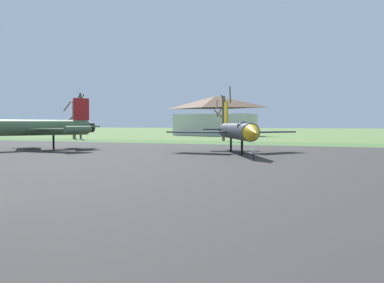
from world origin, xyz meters
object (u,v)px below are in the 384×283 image
(jet_fighter_front_right, at_px, (21,127))
(jet_fighter_rear_center, at_px, (237,131))
(visitor_building, at_px, (215,116))
(info_placard_rear_center, at_px, (254,154))

(jet_fighter_front_right, xyz_separation_m, jet_fighter_rear_center, (22.67, 3.86, -0.28))
(visitor_building, bearing_deg, jet_fighter_front_right, -86.83)
(info_placard_rear_center, bearing_deg, visitor_building, 112.93)
(info_placard_rear_center, relative_size, visitor_building, 0.04)
(info_placard_rear_center, bearing_deg, jet_fighter_rear_center, 117.12)
(jet_fighter_rear_center, height_order, info_placard_rear_center, jet_fighter_rear_center)
(jet_fighter_rear_center, xyz_separation_m, visitor_building, (-26.43, 63.99, 2.59))
(jet_fighter_rear_center, relative_size, visitor_building, 0.71)
(jet_fighter_front_right, bearing_deg, info_placard_rear_center, -7.15)
(jet_fighter_front_right, relative_size, visitor_building, 0.85)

